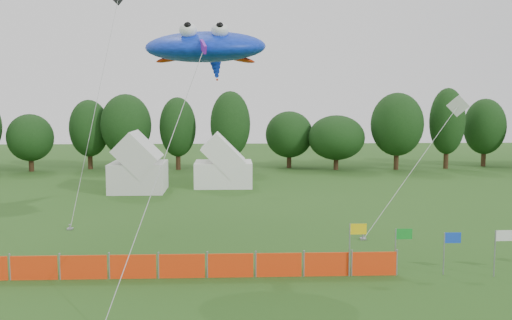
{
  "coord_description": "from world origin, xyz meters",
  "views": [
    {
      "loc": [
        -0.85,
        -13.95,
        7.35
      ],
      "look_at": [
        0.0,
        6.0,
        5.2
      ],
      "focal_mm": 40.0,
      "sensor_mm": 36.0,
      "label": 1
    }
  ],
  "objects_px": {
    "barrier_fence": "(182,266)",
    "tent_right": "(223,166)",
    "stingray_kite": "(206,48)",
    "tent_left": "(138,167)"
  },
  "relations": [
    {
      "from": "barrier_fence",
      "to": "tent_right",
      "type": "bearing_deg",
      "value": 86.84
    },
    {
      "from": "barrier_fence",
      "to": "stingray_kite",
      "type": "distance_m",
      "value": 10.23
    },
    {
      "from": "tent_right",
      "to": "stingray_kite",
      "type": "height_order",
      "value": "stingray_kite"
    },
    {
      "from": "tent_right",
      "to": "barrier_fence",
      "type": "xyz_separation_m",
      "value": [
        -1.37,
        -24.77,
        -1.23
      ]
    },
    {
      "from": "barrier_fence",
      "to": "stingray_kite",
      "type": "xyz_separation_m",
      "value": [
        0.91,
        4.33,
        9.22
      ]
    },
    {
      "from": "tent_left",
      "to": "tent_right",
      "type": "bearing_deg",
      "value": 19.42
    },
    {
      "from": "tent_right",
      "to": "stingray_kite",
      "type": "xyz_separation_m",
      "value": [
        -0.46,
        -20.44,
        7.99
      ]
    },
    {
      "from": "barrier_fence",
      "to": "tent_left",
      "type": "bearing_deg",
      "value": 103.46
    },
    {
      "from": "tent_left",
      "to": "tent_right",
      "type": "height_order",
      "value": "tent_left"
    },
    {
      "from": "tent_left",
      "to": "barrier_fence",
      "type": "relative_size",
      "value": 0.24
    }
  ]
}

